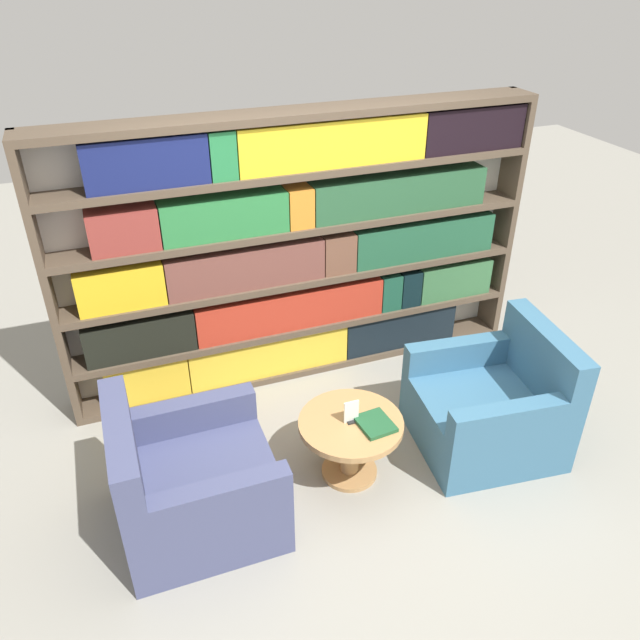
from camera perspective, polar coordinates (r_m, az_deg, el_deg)
The scene contains 7 objects.
ground_plane at distance 4.10m, azimuth 4.79°, elevation -14.34°, with size 14.00×14.00×0.00m, color gray.
bookshelf at distance 4.56m, azimuth -1.70°, elevation 6.14°, with size 3.48×0.30×2.01m.
armchair_left at distance 3.73m, azimuth -11.69°, elevation -14.57°, with size 0.87×0.84×0.83m.
armchair_right at distance 4.32m, azimuth 15.38°, elevation -7.72°, with size 0.96×0.93×0.83m.
coffee_table at distance 3.92m, azimuth 2.80°, elevation -10.57°, with size 0.65×0.65×0.43m.
table_sign at distance 3.80m, azimuth 2.87°, elevation -8.50°, with size 0.09×0.06×0.15m.
stray_book at distance 3.82m, azimuth 5.06°, elevation -9.42°, with size 0.21×0.25×0.03m.
Camera 1 is at (-1.31, -2.56, 2.92)m, focal length 35.00 mm.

